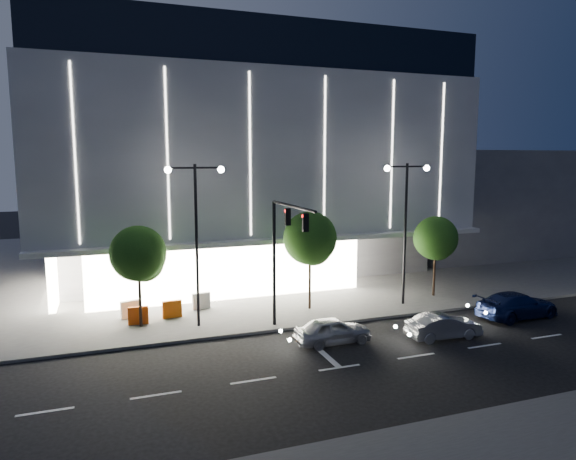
% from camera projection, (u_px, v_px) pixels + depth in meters
% --- Properties ---
extents(ground, '(160.00, 160.00, 0.00)m').
position_uv_depth(ground, '(286.00, 361.00, 23.69)').
color(ground, black).
rests_on(ground, ground).
extents(sidewalk_museum, '(70.00, 40.00, 0.15)m').
position_uv_depth(sidewalk_museum, '(251.00, 258.00, 47.73)').
color(sidewalk_museum, '#474747').
rests_on(sidewalk_museum, ground).
extents(museum, '(30.00, 25.80, 18.00)m').
position_uv_depth(museum, '(233.00, 159.00, 44.20)').
color(museum, '#4C4C51').
rests_on(museum, ground).
extents(annex_building, '(16.00, 20.00, 10.00)m').
position_uv_depth(annex_building, '(443.00, 199.00, 54.05)').
color(annex_building, '#4C4C51').
rests_on(annex_building, ground).
extents(traffic_mast, '(0.33, 5.89, 7.07)m').
position_uv_depth(traffic_mast, '(283.00, 242.00, 26.44)').
color(traffic_mast, black).
rests_on(traffic_mast, ground).
extents(street_lamp_west, '(3.16, 0.36, 9.00)m').
position_uv_depth(street_lamp_west, '(196.00, 221.00, 27.46)').
color(street_lamp_west, black).
rests_on(street_lamp_west, ground).
extents(street_lamp_east, '(3.16, 0.36, 9.00)m').
position_uv_depth(street_lamp_east, '(406.00, 213.00, 31.80)').
color(street_lamp_east, black).
rests_on(street_lamp_east, ground).
extents(tree_left, '(3.02, 3.02, 5.72)m').
position_uv_depth(tree_left, '(139.00, 257.00, 27.69)').
color(tree_left, black).
rests_on(tree_left, ground).
extents(tree_mid, '(3.25, 3.25, 6.15)m').
position_uv_depth(tree_mid, '(310.00, 241.00, 30.98)').
color(tree_mid, black).
rests_on(tree_mid, ground).
extents(tree_right, '(2.91, 2.91, 5.51)m').
position_uv_depth(tree_right, '(436.00, 241.00, 34.04)').
color(tree_right, black).
rests_on(tree_right, ground).
extents(car_lead, '(3.95, 1.62, 1.34)m').
position_uv_depth(car_lead, '(333.00, 330.00, 25.90)').
color(car_lead, '#9D9FA4').
rests_on(car_lead, ground).
extents(car_second, '(3.99, 1.59, 1.29)m').
position_uv_depth(car_second, '(443.00, 326.00, 26.64)').
color(car_second, '#94979B').
rests_on(car_second, ground).
extents(car_third, '(5.35, 2.48, 1.51)m').
position_uv_depth(car_third, '(517.00, 305.00, 30.07)').
color(car_third, navy).
rests_on(car_third, ground).
extents(barrier_a, '(1.12, 0.36, 1.00)m').
position_uv_depth(barrier_a, '(138.00, 315.00, 28.45)').
color(barrier_a, '#E64E0C').
rests_on(barrier_a, sidewalk_museum).
extents(barrier_b, '(1.13, 0.54, 1.00)m').
position_uv_depth(barrier_b, '(130.00, 309.00, 29.66)').
color(barrier_b, '#BDBDBD').
rests_on(barrier_b, sidewalk_museum).
extents(barrier_c, '(1.12, 0.33, 1.00)m').
position_uv_depth(barrier_c, '(172.00, 309.00, 29.64)').
color(barrier_c, '#D5570B').
rests_on(barrier_c, sidewalk_museum).
extents(barrier_d, '(1.12, 0.41, 1.00)m').
position_uv_depth(barrier_d, '(201.00, 301.00, 31.35)').
color(barrier_d, silver).
rests_on(barrier_d, sidewalk_museum).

